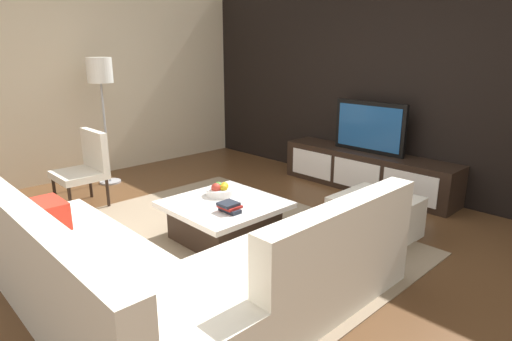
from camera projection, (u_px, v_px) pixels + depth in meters
ground_plane at (224, 245)px, 3.99m from camera, size 14.00×14.00×0.00m
feature_wall_back at (386, 79)px, 5.41m from camera, size 6.40×0.12×2.80m
side_wall_left at (86, 76)px, 5.96m from camera, size 0.12×5.20×2.80m
area_rug at (217, 242)px, 4.06m from camera, size 3.30×2.73×0.01m
media_console at (366, 171)px, 5.52m from camera, size 2.33×0.49×0.50m
television at (369, 127)px, 5.36m from camera, size 0.98×0.06×0.64m
sectional_couch at (173, 272)px, 2.96m from camera, size 2.53×2.37×0.82m
coffee_table at (225, 220)px, 4.07m from camera, size 0.98×0.98×0.38m
accent_chair_near at (86, 164)px, 4.92m from camera, size 0.55×0.51×0.87m
floor_lamp at (100, 78)px, 5.49m from camera, size 0.32×0.32×1.67m
ottoman at (375, 217)px, 4.14m from camera, size 0.70×0.70×0.40m
fruit_bowl at (220, 190)px, 4.20m from camera, size 0.28×0.28×0.14m
book_stack at (229, 207)px, 3.78m from camera, size 0.21×0.17×0.08m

